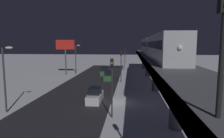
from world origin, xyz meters
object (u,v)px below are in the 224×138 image
object	(u,v)px
subway_train	(155,46)
commercial_billboard	(65,48)
traffic_light_far	(124,56)
traffic_light_distant	(126,53)
sedan_white_2	(95,96)
traffic_light_mid	(121,62)
rail_signal	(224,26)
sedan_green_2	(104,72)
traffic_light_near	(112,79)
sedan_green	(108,76)

from	to	relation	value
subway_train	commercial_billboard	size ratio (longest dim) A/B	4.14
traffic_light_far	traffic_light_distant	bearing A→B (deg)	-90.00
sedan_white_2	traffic_light_mid	xyz separation A→B (m)	(-2.90, -14.34, 3.40)
rail_signal	sedan_green_2	size ratio (longest dim) A/B	0.88
traffic_light_near	sedan_green	bearing A→B (deg)	-82.70
traffic_light_near	traffic_light_mid	size ratio (longest dim) A/B	1.00
sedan_green_2	subway_train	bearing A→B (deg)	-51.18
sedan_green_2	commercial_billboard	xyz separation A→B (m)	(9.87, 0.82, 6.03)
rail_signal	traffic_light_near	xyz separation A→B (m)	(4.61, -14.64, -4.24)
sedan_green_2	commercial_billboard	size ratio (longest dim) A/B	0.51
sedan_green	commercial_billboard	distance (m)	14.53
sedan_green	traffic_light_near	distance (m)	23.08
rail_signal	traffic_light_mid	xyz separation A→B (m)	(4.61, -34.84, -4.24)
sedan_green	sedan_white_2	size ratio (longest dim) A/B	0.91
rail_signal	commercial_billboard	world-z (taller)	rail_signal
rail_signal	sedan_green_2	distance (m)	45.92
sedan_white_2	traffic_light_near	distance (m)	7.37
sedan_green_2	traffic_light_mid	distance (m)	11.11
subway_train	sedan_green	bearing A→B (deg)	-35.84
traffic_light_near	traffic_light_mid	world-z (taller)	same
subway_train	traffic_light_near	distance (m)	17.50
sedan_white_2	traffic_light_far	distance (m)	34.83
sedan_green	traffic_light_mid	distance (m)	5.09
traffic_light_far	traffic_light_distant	size ratio (longest dim) A/B	1.00
subway_train	commercial_billboard	world-z (taller)	subway_train
sedan_green_2	sedan_white_2	size ratio (longest dim) A/B	1.00
traffic_light_far	traffic_light_distant	world-z (taller)	same
traffic_light_near	traffic_light_distant	size ratio (longest dim) A/B	1.00
subway_train	traffic_light_mid	distance (m)	8.27
traffic_light_near	traffic_light_far	size ratio (longest dim) A/B	1.00
rail_signal	traffic_light_distant	bearing A→B (deg)	-86.50
subway_train	rail_signal	size ratio (longest dim) A/B	9.22
sedan_green	traffic_light_distant	distance (m)	38.23
subway_train	traffic_light_far	world-z (taller)	subway_train
traffic_light_far	traffic_light_distant	distance (m)	20.20
rail_signal	commercial_billboard	bearing A→B (deg)	-66.20
subway_train	traffic_light_mid	world-z (taller)	subway_train
rail_signal	traffic_light_far	size ratio (longest dim) A/B	0.62
rail_signal	commercial_billboard	xyz separation A→B (m)	(19.18, -43.49, -1.61)
sedan_green	sedan_white_2	bearing A→B (deg)	-90.00
sedan_green	traffic_light_distant	bearing A→B (deg)	85.63
sedan_white_2	traffic_light_distant	xyz separation A→B (m)	(-2.90, -54.75, 3.40)
sedan_green_2	traffic_light_far	size ratio (longest dim) A/B	0.71
traffic_light_far	traffic_light_distant	xyz separation A→B (m)	(0.00, -20.20, 0.00)
sedan_white_2	subway_train	bearing A→B (deg)	47.74
sedan_green_2	traffic_light_mid	xyz separation A→B (m)	(-4.70, 9.47, 3.40)
subway_train	sedan_white_2	bearing A→B (deg)	47.74
traffic_light_far	commercial_billboard	distance (m)	18.78
sedan_green	traffic_light_far	world-z (taller)	traffic_light_far
sedan_green_2	traffic_light_near	xyz separation A→B (m)	(-4.70, 29.68, 3.40)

